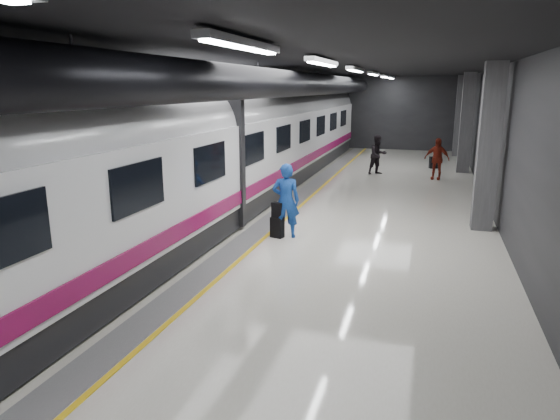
% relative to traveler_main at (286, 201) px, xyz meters
% --- Properties ---
extents(ground, '(40.00, 40.00, 0.00)m').
position_rel_traveler_main_xyz_m(ground, '(0.45, 0.34, -0.98)').
color(ground, silver).
rests_on(ground, ground).
extents(platform_hall, '(10.02, 40.02, 4.51)m').
position_rel_traveler_main_xyz_m(platform_hall, '(0.16, 1.30, 2.56)').
color(platform_hall, black).
rests_on(platform_hall, ground).
extents(train, '(3.05, 38.00, 4.05)m').
position_rel_traveler_main_xyz_m(train, '(-2.80, 0.34, 1.09)').
color(train, black).
rests_on(train, ground).
extents(traveler_main, '(0.80, 0.62, 1.96)m').
position_rel_traveler_main_xyz_m(traveler_main, '(0.00, 0.00, 0.00)').
color(traveler_main, blue).
rests_on(traveler_main, ground).
extents(suitcase_main, '(0.37, 0.29, 0.54)m').
position_rel_traveler_main_xyz_m(suitcase_main, '(-0.20, -0.10, -0.71)').
color(suitcase_main, black).
rests_on(suitcase_main, ground).
extents(shoulder_bag, '(0.33, 0.22, 0.40)m').
position_rel_traveler_main_xyz_m(shoulder_bag, '(-0.19, -0.10, -0.24)').
color(shoulder_bag, black).
rests_on(shoulder_bag, suitcase_main).
extents(traveler_far_a, '(1.09, 1.06, 1.77)m').
position_rel_traveler_main_xyz_m(traveler_far_a, '(1.25, 10.60, -0.09)').
color(traveler_far_a, black).
rests_on(traveler_far_a, ground).
extents(traveler_far_b, '(1.10, 0.62, 1.76)m').
position_rel_traveler_main_xyz_m(traveler_far_b, '(3.80, 10.04, -0.10)').
color(traveler_far_b, maroon).
rests_on(traveler_far_b, ground).
extents(suitcase_far, '(0.44, 0.35, 0.56)m').
position_rel_traveler_main_xyz_m(suitcase_far, '(3.70, 13.14, -0.70)').
color(suitcase_far, black).
rests_on(suitcase_far, ground).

